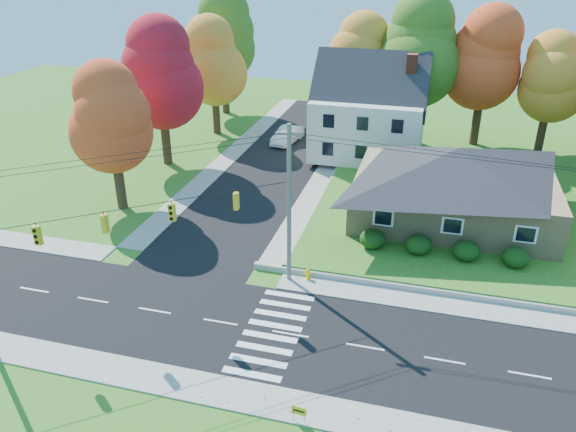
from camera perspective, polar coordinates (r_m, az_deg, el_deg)
name	(u,v)px	position (r m, az deg, el deg)	size (l,w,h in m)	color
ground	(290,334)	(30.65, 0.26, -11.93)	(120.00, 120.00, 0.00)	#3D7923
road_main	(290,334)	(30.65, 0.26, -11.92)	(90.00, 8.00, 0.02)	black
road_cross	(281,158)	(54.71, -0.74, 5.88)	(8.00, 44.00, 0.02)	black
sidewalk_north	(312,284)	(34.59, 2.43, -6.95)	(90.00, 2.00, 0.08)	#9C9A90
sidewalk_south	(262,400)	(27.01, -2.66, -18.15)	(90.00, 2.00, 0.08)	#9C9A90
lawn	(515,200)	(48.56, 22.06, 1.49)	(30.00, 30.00, 0.50)	#3D7923
ranch_house	(455,182)	(42.35, 16.60, 3.30)	(14.60, 10.60, 5.40)	tan
colonial_house	(369,113)	(53.65, 8.26, 10.33)	(10.40, 8.40, 9.60)	silver
hedge_row	(442,248)	(37.60, 15.38, -3.11)	(10.70, 1.70, 1.27)	#163A10
traffic_infrastructure	(295,238)	(28.96, 0.69, -2.22)	(38.10, 10.66, 10.00)	#666059
tree_lot_0	(360,59)	(58.89, 7.29, 15.51)	(6.72, 6.72, 12.51)	#3F2A19
tree_lot_1	(421,50)	(57.14, 13.40, 16.05)	(7.84, 7.84, 14.60)	#3F2A19
tree_lot_2	(486,59)	(58.31, 19.46, 14.84)	(7.28, 7.28, 13.56)	#3F2A19
tree_lot_3	(553,78)	(58.26, 25.29, 12.53)	(6.16, 6.16, 11.47)	#3F2A19
tree_west_0	(111,119)	(43.90, -17.58, 9.36)	(6.16, 6.16, 11.47)	#3F2A19
tree_west_1	(159,73)	(52.47, -12.94, 13.97)	(7.28, 7.28, 13.56)	#3F2A19
tree_west_2	(213,61)	(61.04, -7.61, 15.38)	(6.72, 6.72, 12.51)	#3F2A19
tree_west_3	(223,36)	(68.89, -6.65, 17.73)	(7.84, 7.84, 14.60)	#3F2A19
white_car	(287,135)	(58.88, -0.07, 8.21)	(1.74, 5.00, 1.65)	white
fire_hydrant	(308,274)	(34.93, 2.03, -5.96)	(0.43, 0.34, 0.76)	#F8E500
yard_sign	(299,411)	(25.69, 1.11, -19.21)	(0.69, 0.09, 0.86)	black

